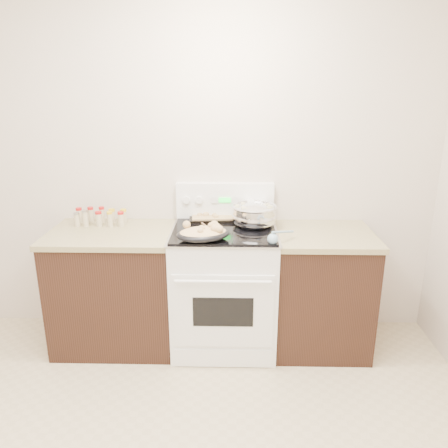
{
  "coord_description": "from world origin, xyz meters",
  "views": [
    {
      "loc": [
        0.42,
        -1.6,
        1.95
      ],
      "look_at": [
        0.35,
        1.37,
        1.0
      ],
      "focal_mm": 35.0,
      "sensor_mm": 36.0,
      "label": 1
    }
  ],
  "objects": [
    {
      "name": "counter_right",
      "position": [
        1.08,
        1.43,
        0.46
      ],
      "size": [
        0.73,
        0.67,
        0.92
      ],
      "color": "black",
      "rests_on": "ground"
    },
    {
      "name": "wooden_spoon",
      "position": [
        0.18,
        1.4,
        0.95
      ],
      "size": [
        0.12,
        0.24,
        0.04
      ],
      "color": "#9E7048",
      "rests_on": "kitchen_range"
    },
    {
      "name": "counter_left",
      "position": [
        -0.48,
        1.43,
        0.46
      ],
      "size": [
        0.93,
        0.67,
        0.92
      ],
      "color": "black",
      "rests_on": "ground"
    },
    {
      "name": "kitchen_range",
      "position": [
        0.35,
        1.42,
        0.49
      ],
      "size": [
        0.78,
        0.73,
        1.22
      ],
      "color": "white",
      "rests_on": "ground"
    },
    {
      "name": "roasting_pan",
      "position": [
        0.21,
        1.19,
        0.99
      ],
      "size": [
        0.42,
        0.35,
        0.12
      ],
      "color": "black",
      "rests_on": "kitchen_range"
    },
    {
      "name": "mixing_bowl",
      "position": [
        0.57,
        1.51,
        1.02
      ],
      "size": [
        0.41,
        0.41,
        0.2
      ],
      "color": "silver",
      "rests_on": "kitchen_range"
    },
    {
      "name": "room_shell",
      "position": [
        0.0,
        0.0,
        1.7
      ],
      "size": [
        4.1,
        3.6,
        2.75
      ],
      "color": "beige",
      "rests_on": "ground"
    },
    {
      "name": "spice_jars",
      "position": [
        -0.61,
        1.59,
        0.98
      ],
      "size": [
        0.4,
        0.15,
        0.13
      ],
      "color": "#BFB28C",
      "rests_on": "counter_left"
    },
    {
      "name": "baking_sheet",
      "position": [
        0.28,
        1.7,
        0.96
      ],
      "size": [
        0.45,
        0.33,
        0.06
      ],
      "color": "black",
      "rests_on": "kitchen_range"
    },
    {
      "name": "blue_ladle",
      "position": [
        0.69,
        1.15,
        0.97
      ],
      "size": [
        0.2,
        0.21,
        0.09
      ],
      "color": "#799DB5",
      "rests_on": "kitchen_range"
    }
  ]
}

